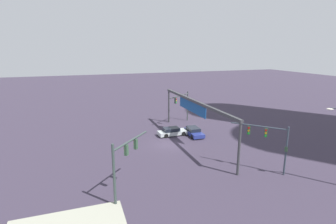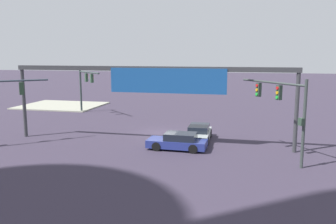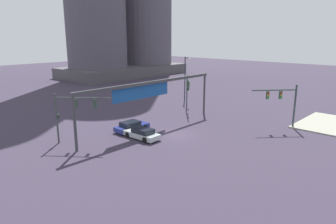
{
  "view_description": "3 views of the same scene",
  "coord_description": "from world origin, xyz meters",
  "px_view_note": "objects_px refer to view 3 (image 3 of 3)",
  "views": [
    {
      "loc": [
        31.91,
        -11.23,
        12.7
      ],
      "look_at": [
        -2.33,
        0.77,
        3.99
      ],
      "focal_mm": 28.3,
      "sensor_mm": 36.0,
      "label": 1
    },
    {
      "loc": [
        -7.37,
        29.11,
        6.79
      ],
      "look_at": [
        -0.44,
        -0.92,
        1.72
      ],
      "focal_mm": 37.64,
      "sensor_mm": 36.0,
      "label": 2
    },
    {
      "loc": [
        -25.68,
        -22.39,
        11.15
      ],
      "look_at": [
        -1.42,
        -0.04,
        2.98
      ],
      "focal_mm": 32.96,
      "sensor_mm": 36.0,
      "label": 3
    }
  ],
  "objects_px": {
    "traffic_signal_cross_street": "(188,86)",
    "sedan_car_approaching": "(142,134)",
    "traffic_signal_opposite_side": "(284,99)",
    "traffic_signal_near_corner": "(72,109)",
    "sedan_car_waiting_far": "(132,126)",
    "streetlamp_curved_arm": "(185,75)"
  },
  "relations": [
    {
      "from": "traffic_signal_near_corner",
      "to": "streetlamp_curved_arm",
      "type": "bearing_deg",
      "value": 64.67
    },
    {
      "from": "traffic_signal_opposite_side",
      "to": "sedan_car_approaching",
      "type": "relative_size",
      "value": 1.2
    },
    {
      "from": "traffic_signal_cross_street",
      "to": "sedan_car_waiting_far",
      "type": "bearing_deg",
      "value": -32.58
    },
    {
      "from": "traffic_signal_opposite_side",
      "to": "streetlamp_curved_arm",
      "type": "relative_size",
      "value": 0.71
    },
    {
      "from": "streetlamp_curved_arm",
      "to": "sedan_car_waiting_far",
      "type": "relative_size",
      "value": 1.78
    },
    {
      "from": "streetlamp_curved_arm",
      "to": "traffic_signal_opposite_side",
      "type": "bearing_deg",
      "value": 18.43
    },
    {
      "from": "traffic_signal_near_corner",
      "to": "sedan_car_approaching",
      "type": "bearing_deg",
      "value": 17.21
    },
    {
      "from": "traffic_signal_cross_street",
      "to": "sedan_car_approaching",
      "type": "height_order",
      "value": "traffic_signal_cross_street"
    },
    {
      "from": "traffic_signal_opposite_side",
      "to": "traffic_signal_cross_street",
      "type": "bearing_deg",
      "value": -47.4
    },
    {
      "from": "traffic_signal_near_corner",
      "to": "sedan_car_waiting_far",
      "type": "bearing_deg",
      "value": 42.91
    },
    {
      "from": "streetlamp_curved_arm",
      "to": "traffic_signal_near_corner",
      "type": "bearing_deg",
      "value": -44.34
    },
    {
      "from": "traffic_signal_opposite_side",
      "to": "sedan_car_approaching",
      "type": "bearing_deg",
      "value": 8.88
    },
    {
      "from": "streetlamp_curved_arm",
      "to": "traffic_signal_cross_street",
      "type": "bearing_deg",
      "value": -14.55
    },
    {
      "from": "traffic_signal_cross_street",
      "to": "sedan_car_approaching",
      "type": "bearing_deg",
      "value": -22.28
    },
    {
      "from": "traffic_signal_opposite_side",
      "to": "traffic_signal_cross_street",
      "type": "relative_size",
      "value": 1.05
    },
    {
      "from": "sedan_car_approaching",
      "to": "traffic_signal_near_corner",
      "type": "bearing_deg",
      "value": 53.85
    },
    {
      "from": "traffic_signal_cross_street",
      "to": "sedan_car_approaching",
      "type": "xyz_separation_m",
      "value": [
        -14.55,
        -5.3,
        -3.11
      ]
    },
    {
      "from": "traffic_signal_near_corner",
      "to": "sedan_car_waiting_far",
      "type": "distance_m",
      "value": 7.78
    },
    {
      "from": "traffic_signal_opposite_side",
      "to": "sedan_car_waiting_far",
      "type": "distance_m",
      "value": 18.76
    },
    {
      "from": "traffic_signal_cross_street",
      "to": "sedan_car_approaching",
      "type": "distance_m",
      "value": 15.8
    },
    {
      "from": "traffic_signal_opposite_side",
      "to": "sedan_car_approaching",
      "type": "xyz_separation_m",
      "value": [
        -14.47,
        9.77,
        -3.1
      ]
    },
    {
      "from": "traffic_signal_opposite_side",
      "to": "sedan_car_waiting_far",
      "type": "relative_size",
      "value": 1.26
    }
  ]
}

